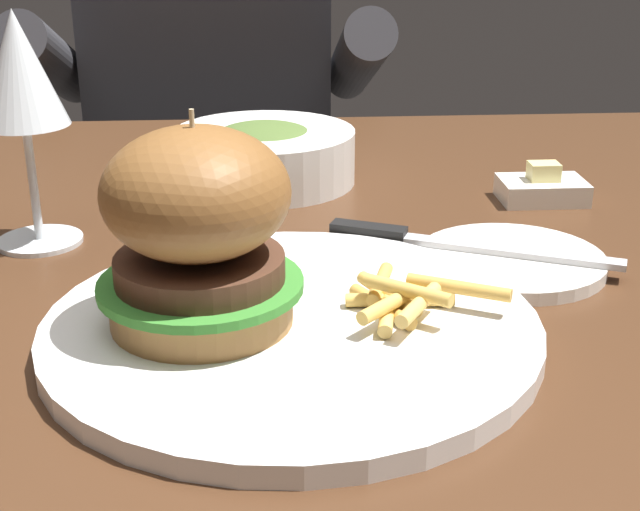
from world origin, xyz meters
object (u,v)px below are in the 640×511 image
at_px(burger_sandwich, 198,228).
at_px(bread_plate, 511,261).
at_px(wine_glass, 20,77).
at_px(butter_dish, 542,188).
at_px(soup_bowl, 264,154).
at_px(table_knife, 445,242).
at_px(main_plate, 292,329).
at_px(diner_person, 215,187).

xyz_separation_m(burger_sandwich, bread_plate, (0.22, 0.11, -0.07)).
bearing_deg(burger_sandwich, wine_glass, 127.89).
distance_m(bread_plate, butter_dish, 0.17).
distance_m(wine_glass, soup_bowl, 0.26).
bearing_deg(table_knife, soup_bowl, 122.81).
relative_size(bread_plate, table_knife, 0.66).
distance_m(main_plate, bread_plate, 0.20).
relative_size(main_plate, diner_person, 0.27).
bearing_deg(butter_dish, soup_bowl, 162.97).
distance_m(burger_sandwich, wine_glass, 0.24).
xyz_separation_m(wine_glass, table_knife, (0.32, -0.06, -0.12)).
height_order(main_plate, butter_dish, butter_dish).
xyz_separation_m(butter_dish, diner_person, (-0.33, 0.62, -0.19)).
xyz_separation_m(soup_bowl, diner_person, (-0.08, 0.54, -0.20)).
bearing_deg(butter_dish, wine_glass, -169.83).
xyz_separation_m(main_plate, butter_dish, (0.24, 0.26, 0.00)).
xyz_separation_m(main_plate, soup_bowl, (-0.01, 0.34, 0.02)).
distance_m(burger_sandwich, table_knife, 0.23).
height_order(wine_glass, butter_dish, wine_glass).
xyz_separation_m(wine_glass, butter_dish, (0.43, 0.08, -0.12)).
xyz_separation_m(bread_plate, butter_dish, (0.07, 0.15, 0.01)).
height_order(butter_dish, soup_bowl, soup_bowl).
bearing_deg(main_plate, butter_dish, 47.32).
relative_size(butter_dish, soup_bowl, 0.44).
xyz_separation_m(bread_plate, table_knife, (-0.05, 0.02, 0.01)).
height_order(burger_sandwich, diner_person, diner_person).
distance_m(table_knife, soup_bowl, 0.25).
xyz_separation_m(table_knife, butter_dish, (0.12, 0.13, -0.00)).
bearing_deg(table_knife, diner_person, 105.93).
distance_m(wine_glass, bread_plate, 0.39).
bearing_deg(burger_sandwich, diner_person, 92.45).
bearing_deg(bread_plate, main_plate, -148.00).
height_order(table_knife, diner_person, diner_person).
bearing_deg(bread_plate, soup_bowl, 128.33).
distance_m(burger_sandwich, soup_bowl, 0.34).
height_order(wine_glass, table_knife, wine_glass).
height_order(wine_glass, diner_person, diner_person).
xyz_separation_m(table_knife, soup_bowl, (-0.14, 0.21, 0.01)).
bearing_deg(table_knife, bread_plate, -23.46).
distance_m(main_plate, burger_sandwich, 0.09).
bearing_deg(main_plate, wine_glass, 137.22).
distance_m(soup_bowl, diner_person, 0.59).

